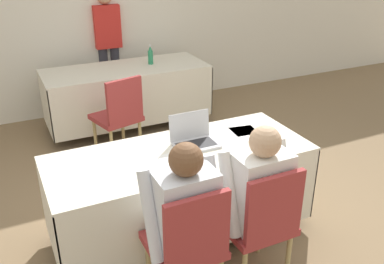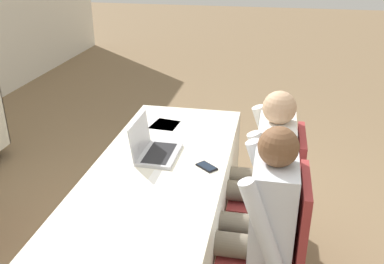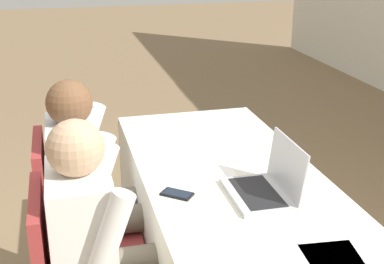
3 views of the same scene
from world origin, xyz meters
TOP-DOWN VIEW (x-y plane):
  - conference_table_near at (0.00, 0.00)m, footprint 1.98×0.79m
  - laptop at (0.15, 0.07)m, footprint 0.34×0.26m
  - cell_phone at (0.06, -0.28)m, footprint 0.13×0.14m
  - paper_beside_laptop at (0.61, 0.07)m, footprint 0.26×0.33m
  - paper_centre_table at (0.64, 0.18)m, footprint 0.24×0.31m
  - paper_left_edge at (-0.14, -0.13)m, footprint 0.22×0.31m
  - chair_near_left at (-0.26, -0.70)m, footprint 0.44×0.44m
  - person_checkered_shirt at (-0.26, -0.60)m, footprint 0.50×0.52m
  - person_white_shirt at (0.26, -0.60)m, footprint 0.50×0.52m

SIDE VIEW (x-z plane):
  - chair_near_left at x=-0.26m, z-range 0.05..0.97m
  - conference_table_near at x=0.00m, z-range 0.20..0.94m
  - person_checkered_shirt at x=-0.26m, z-range 0.08..1.26m
  - person_white_shirt at x=0.26m, z-range 0.08..1.26m
  - paper_beside_laptop at x=0.61m, z-range 0.75..0.75m
  - paper_centre_table at x=0.64m, z-range 0.75..0.75m
  - paper_left_edge at x=-0.14m, z-range 0.75..0.75m
  - cell_phone at x=0.06m, z-range 0.75..0.76m
  - laptop at x=0.15m, z-range 0.68..0.91m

